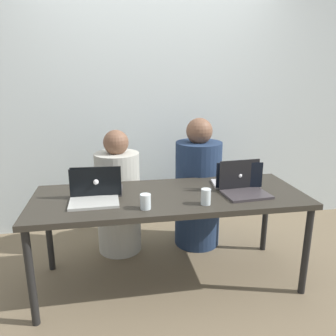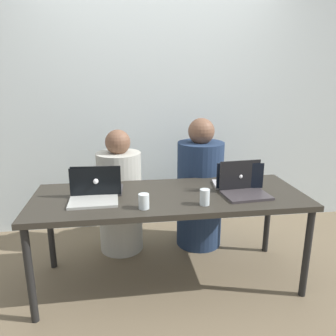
{
  "view_description": "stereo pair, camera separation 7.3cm",
  "coord_description": "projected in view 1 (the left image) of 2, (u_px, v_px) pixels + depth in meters",
  "views": [
    {
      "loc": [
        -0.4,
        -2.21,
        1.54
      ],
      "look_at": [
        0.0,
        0.07,
        0.89
      ],
      "focal_mm": 35.0,
      "sensor_mm": 36.0,
      "label": 1
    },
    {
      "loc": [
        -0.33,
        -2.22,
        1.54
      ],
      "look_at": [
        0.0,
        0.07,
        0.89
      ],
      "focal_mm": 35.0,
      "sensor_mm": 36.0,
      "label": 2
    }
  ],
  "objects": [
    {
      "name": "laptop_front_right",
      "position": [
        244.0,
        187.0,
        2.39
      ],
      "size": [
        0.34,
        0.29,
        0.24
      ],
      "rotation": [
        0.0,
        0.0,
        0.09
      ],
      "color": "#3B3539",
      "rests_on": "desk"
    },
    {
      "name": "ground_plane",
      "position": [
        170.0,
        280.0,
        2.58
      ],
      "size": [
        12.0,
        12.0,
        0.0
      ],
      "primitive_type": "plane",
      "color": "#74644B"
    },
    {
      "name": "desk",
      "position": [
        170.0,
        202.0,
        2.4
      ],
      "size": [
        1.97,
        0.74,
        0.71
      ],
      "color": "#2F2B24",
      "rests_on": "ground"
    },
    {
      "name": "laptop_back_left",
      "position": [
        98.0,
        188.0,
        2.38
      ],
      "size": [
        0.36,
        0.27,
        0.23
      ],
      "rotation": [
        0.0,
        0.0,
        3.08
      ],
      "color": "#353337",
      "rests_on": "desk"
    },
    {
      "name": "laptop_back_right",
      "position": [
        236.0,
        181.0,
        2.55
      ],
      "size": [
        0.38,
        0.27,
        0.21
      ],
      "rotation": [
        0.0,
        0.0,
        3.01
      ],
      "color": "silver",
      "rests_on": "desk"
    },
    {
      "name": "person_on_left",
      "position": [
        118.0,
        199.0,
        2.91
      ],
      "size": [
        0.4,
        0.4,
        1.11
      ],
      "rotation": [
        0.0,
        0.0,
        3.16
      ],
      "color": "#B3B3A7",
      "rests_on": "ground"
    },
    {
      "name": "water_glass_left",
      "position": [
        145.0,
        203.0,
        2.12
      ],
      "size": [
        0.07,
        0.07,
        0.1
      ],
      "color": "silver",
      "rests_on": "desk"
    },
    {
      "name": "laptop_front_left",
      "position": [
        94.0,
        195.0,
        2.23
      ],
      "size": [
        0.33,
        0.26,
        0.22
      ],
      "rotation": [
        0.0,
        0.0,
        0.02
      ],
      "color": "#B7B9B2",
      "rests_on": "desk"
    },
    {
      "name": "water_glass_right",
      "position": [
        206.0,
        198.0,
        2.19
      ],
      "size": [
        0.07,
        0.07,
        0.11
      ],
      "color": "silver",
      "rests_on": "desk"
    },
    {
      "name": "back_wall",
      "position": [
        150.0,
        111.0,
        3.31
      ],
      "size": [
        5.12,
        0.1,
        2.41
      ],
      "primitive_type": "cube",
      "color": "silver",
      "rests_on": "ground"
    },
    {
      "name": "person_on_right",
      "position": [
        198.0,
        190.0,
        3.02
      ],
      "size": [
        0.48,
        0.48,
        1.2
      ],
      "rotation": [
        0.0,
        0.0,
        2.98
      ],
      "color": "#1F304E",
      "rests_on": "ground"
    }
  ]
}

